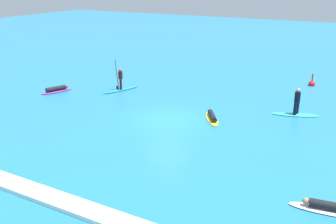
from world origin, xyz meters
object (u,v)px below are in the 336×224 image
(surfer_on_white_board, at_px, (329,208))
(marker_buoy, at_px, (312,84))
(surfer_on_blue_board, at_px, (121,85))
(surfer_on_purple_board, at_px, (57,90))
(surfer_on_yellow_board, at_px, (212,117))
(surfer_on_teal_board, at_px, (296,108))

(surfer_on_white_board, xyz_separation_m, marker_buoy, (-3.54, 17.80, -0.01))
(surfer_on_blue_board, xyz_separation_m, surfer_on_purple_board, (-3.97, -2.68, -0.24))
(surfer_on_white_board, bearing_deg, surfer_on_purple_board, -26.42)
(surfer_on_yellow_board, height_order, surfer_on_purple_board, surfer_on_purple_board)
(surfer_on_blue_board, bearing_deg, surfer_on_yellow_board, 94.62)
(surfer_on_teal_board, xyz_separation_m, surfer_on_purple_board, (-16.77, -3.42, -0.31))
(marker_buoy, bearing_deg, surfer_on_white_board, -78.76)
(surfer_on_white_board, bearing_deg, surfer_on_teal_board, -80.21)
(surfer_on_blue_board, bearing_deg, surfer_on_purple_board, -35.25)
(surfer_on_teal_board, height_order, surfer_on_blue_board, surfer_on_blue_board)
(surfer_on_blue_board, bearing_deg, surfer_on_white_board, 80.39)
(surfer_on_teal_board, distance_m, surfer_on_purple_board, 17.12)
(surfer_on_white_board, relative_size, marker_buoy, 2.71)
(surfer_on_blue_board, distance_m, surfer_on_purple_board, 4.80)
(surfer_on_yellow_board, bearing_deg, surfer_on_white_board, -165.03)
(surfer_on_yellow_board, height_order, surfer_on_teal_board, surfer_on_teal_board)
(surfer_on_yellow_board, distance_m, surfer_on_teal_board, 5.36)
(surfer_on_blue_board, bearing_deg, surfer_on_teal_board, 114.00)
(surfer_on_yellow_board, height_order, surfer_on_white_board, surfer_on_white_board)
(surfer_on_yellow_board, height_order, marker_buoy, marker_buoy)
(surfer_on_teal_board, distance_m, marker_buoy, 7.71)
(surfer_on_white_board, distance_m, marker_buoy, 18.15)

